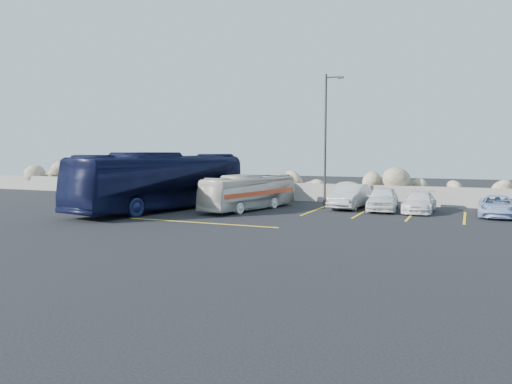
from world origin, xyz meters
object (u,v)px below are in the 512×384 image
at_px(car_c, 420,202).
at_px(car_d, 497,206).
at_px(vintage_bus, 249,192).
at_px(car_a, 383,199).
at_px(car_b, 350,196).
at_px(tour_coach, 162,181).
at_px(lamppost, 326,136).

relative_size(car_c, car_d, 0.98).
height_order(vintage_bus, car_c, vintage_bus).
xyz_separation_m(car_a, car_b, (-1.96, 0.48, 0.02)).
bearing_deg(vintage_bus, tour_coach, -142.85).
height_order(tour_coach, car_c, tour_coach).
height_order(car_a, car_b, car_b).
height_order(car_b, car_c, car_b).
xyz_separation_m(vintage_bus, car_b, (5.20, 2.94, -0.30)).
distance_m(lamppost, car_c, 6.83).
relative_size(car_b, car_d, 1.10).
distance_m(vintage_bus, car_c, 9.49).
xyz_separation_m(vintage_bus, car_c, (9.15, 2.49, -0.46)).
bearing_deg(car_c, car_b, 174.94).
distance_m(tour_coach, car_a, 12.64).
bearing_deg(vintage_bus, car_b, 42.04).
relative_size(vintage_bus, tour_coach, 0.61).
relative_size(vintage_bus, car_d, 1.85).
distance_m(car_b, car_d, 7.85).
height_order(car_a, car_d, car_a).
distance_m(car_a, car_c, 1.99).
height_order(vintage_bus, car_d, vintage_bus).
height_order(car_c, car_d, car_c).
bearing_deg(lamppost, vintage_bus, -134.91).
bearing_deg(car_c, car_d, -3.13).
bearing_deg(lamppost, car_d, -8.21).
bearing_deg(tour_coach, car_b, 37.94).
distance_m(car_a, car_b, 2.02).
height_order(lamppost, car_d, lamppost).
distance_m(tour_coach, car_c, 14.53).
relative_size(lamppost, vintage_bus, 1.10).
bearing_deg(tour_coach, car_c, 29.17).
height_order(vintage_bus, car_b, vintage_bus).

